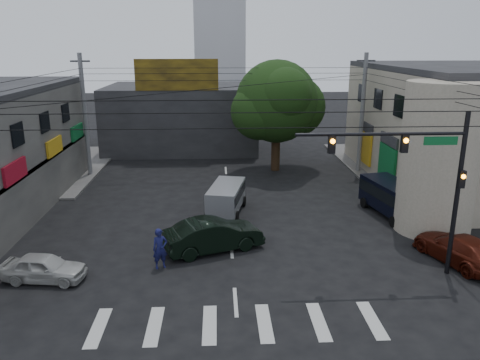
{
  "coord_description": "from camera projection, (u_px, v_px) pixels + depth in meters",
  "views": [
    {
      "loc": [
        -0.61,
        -19.36,
        9.81
      ],
      "look_at": [
        0.52,
        4.0,
        2.98
      ],
      "focal_mm": 35.0,
      "sensor_mm": 36.0,
      "label": 1
    }
  ],
  "objects": [
    {
      "name": "street_tree",
      "position": [
        277.0,
        102.0,
        36.3
      ],
      "size": [
        6.4,
        6.4,
        8.7
      ],
      "color": "black",
      "rests_on": "ground"
    },
    {
      "name": "maroon_sedan",
      "position": [
        459.0,
        249.0,
        21.64
      ],
      "size": [
        4.69,
        5.85,
        1.37
      ],
      "primitive_type": "imported",
      "rotation": [
        0.0,
        0.0,
        3.45
      ],
      "color": "#451309",
      "rests_on": "ground"
    },
    {
      "name": "white_compact",
      "position": [
        44.0,
        268.0,
        20.0
      ],
      "size": [
        2.31,
        3.88,
        1.2
      ],
      "primitive_type": "imported",
      "rotation": [
        0.0,
        0.0,
        1.44
      ],
      "color": "#B3B3AE",
      "rests_on": "ground"
    },
    {
      "name": "sidewalk_far_right",
      "position": [
        439.0,
        164.0,
        39.42
      ],
      "size": [
        16.0,
        16.0,
        0.15
      ],
      "primitive_type": "cube",
      "color": "#514F4C",
      "rests_on": "ground"
    },
    {
      "name": "utility_pole_far_left",
      "position": [
        85.0,
        116.0,
        34.91
      ],
      "size": [
        0.32,
        0.32,
        9.2
      ],
      "primitive_type": "cylinder",
      "color": "#59595B",
      "rests_on": "ground"
    },
    {
      "name": "building_right",
      "position": [
        477.0,
        128.0,
        33.52
      ],
      "size": [
        14.0,
        18.0,
        8.0
      ],
      "primitive_type": "cube",
      "color": "gray",
      "rests_on": "ground"
    },
    {
      "name": "building_far",
      "position": [
        182.0,
        117.0,
        45.25
      ],
      "size": [
        14.0,
        10.0,
        6.0
      ],
      "primitive_type": "cube",
      "color": "#232326",
      "rests_on": "ground"
    },
    {
      "name": "silver_minivan",
      "position": [
        226.0,
        199.0,
        27.97
      ],
      "size": [
        4.72,
        3.33,
        1.74
      ],
      "primitive_type": null,
      "rotation": [
        0.0,
        0.0,
        1.36
      ],
      "color": "gray",
      "rests_on": "ground"
    },
    {
      "name": "sidewalk_far_left",
      "position": [
        3.0,
        169.0,
        37.75
      ],
      "size": [
        16.0,
        16.0,
        0.15
      ],
      "primitive_type": "cube",
      "color": "#514F4C",
      "rests_on": "ground"
    },
    {
      "name": "ground",
      "position": [
        233.0,
        267.0,
        21.34
      ],
      "size": [
        160.0,
        160.0,
        0.0
      ],
      "primitive_type": "plane",
      "color": "black",
      "rests_on": "ground"
    },
    {
      "name": "traffic_gantry",
      "position": [
        421.0,
        169.0,
        19.39
      ],
      "size": [
        7.1,
        0.35,
        7.2
      ],
      "color": "black",
      "rests_on": "ground"
    },
    {
      "name": "billboard",
      "position": [
        177.0,
        75.0,
        39.34
      ],
      "size": [
        7.0,
        0.3,
        2.6
      ],
      "primitive_type": "cube",
      "color": "olive",
      "rests_on": "building_far"
    },
    {
      "name": "utility_pole_far_right",
      "position": [
        362.0,
        114.0,
        35.88
      ],
      "size": [
        0.32,
        0.32,
        9.2
      ],
      "primitive_type": "cylinder",
      "color": "#59595B",
      "rests_on": "ground"
    },
    {
      "name": "traffic_officer",
      "position": [
        160.0,
        249.0,
        21.06
      ],
      "size": [
        1.01,
        0.95,
        1.88
      ],
      "primitive_type": "imported",
      "rotation": [
        0.0,
        0.0,
        0.41
      ],
      "color": "#131545",
      "rests_on": "ground"
    },
    {
      "name": "navy_van",
      "position": [
        393.0,
        200.0,
        27.49
      ],
      "size": [
        5.65,
        3.74,
        1.98
      ],
      "primitive_type": null,
      "rotation": [
        0.0,
        0.0,
        1.76
      ],
      "color": "black",
      "rests_on": "ground"
    },
    {
      "name": "dark_sedan",
      "position": [
        213.0,
        235.0,
        22.89
      ],
      "size": [
        4.97,
        6.02,
        1.61
      ],
      "primitive_type": "imported",
      "rotation": [
        0.0,
        0.0,
        1.94
      ],
      "color": "black",
      "rests_on": "ground"
    },
    {
      "name": "corner_column",
      "position": [
        439.0,
        159.0,
        24.57
      ],
      "size": [
        4.0,
        4.0,
        8.0
      ],
      "primitive_type": "cylinder",
      "color": "gray",
      "rests_on": "ground"
    }
  ]
}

